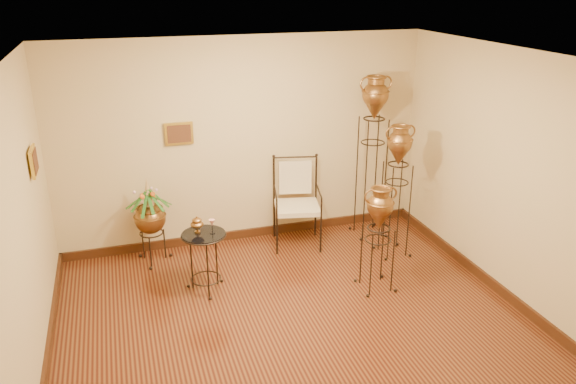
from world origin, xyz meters
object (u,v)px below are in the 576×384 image
object	(u,v)px
planter_urn	(150,215)
armchair	(297,204)
amphora_mid	(396,190)
side_table	(205,261)
amphora_tall	(372,156)

from	to	relation	value
planter_urn	armchair	world-z (taller)	armchair
amphora_mid	side_table	world-z (taller)	amphora_mid
amphora_tall	side_table	size ratio (longest dim) A/B	2.46
armchair	planter_urn	bearing A→B (deg)	-170.54
amphora_tall	side_table	bearing A→B (deg)	-161.10
amphora_mid	side_table	bearing A→B (deg)	-175.49
amphora_tall	amphora_mid	distance (m)	0.71
amphora_tall	planter_urn	xyz separation A→B (m)	(-3.03, 0.07, -0.52)
amphora_tall	side_table	xyz separation A→B (m)	(-2.49, -0.85, -0.79)
amphora_mid	side_table	size ratio (longest dim) A/B	1.92
amphora_tall	amphora_mid	bearing A→B (deg)	-85.55
planter_urn	side_table	xyz separation A→B (m)	(0.54, -0.92, -0.27)
amphora_tall	amphora_mid	world-z (taller)	amphora_tall
side_table	armchair	bearing A→B (deg)	30.49
amphora_tall	planter_urn	size ratio (longest dim) A/B	1.96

